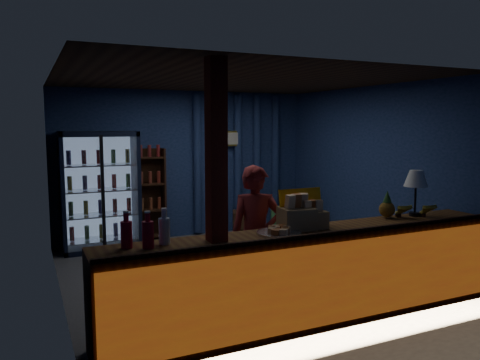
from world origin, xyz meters
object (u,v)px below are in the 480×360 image
object	(u,v)px
shopkeeper	(256,236)
table_lamp	(416,180)
green_chair	(294,220)
pastry_tray	(279,232)

from	to	relation	value
shopkeeper	table_lamp	xyz separation A→B (m)	(1.82, -0.48, 0.58)
green_chair	pastry_tray	bearing A→B (deg)	55.42
green_chair	pastry_tray	xyz separation A→B (m)	(-2.13, -3.19, 0.68)
pastry_tray	table_lamp	xyz separation A→B (m)	(1.89, 0.14, 0.39)
pastry_tray	table_lamp	size ratio (longest dim) A/B	0.82
shopkeeper	green_chair	size ratio (longest dim) A/B	2.41
shopkeeper	pastry_tray	distance (m)	0.65
shopkeeper	green_chair	xyz separation A→B (m)	(2.06, 2.57, -0.49)
table_lamp	shopkeeper	bearing A→B (deg)	165.19
green_chair	pastry_tray	world-z (taller)	pastry_tray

